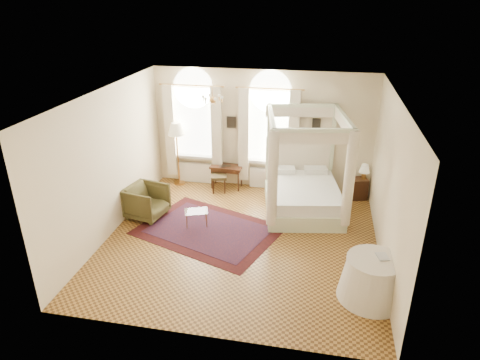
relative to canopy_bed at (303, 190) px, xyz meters
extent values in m
plane|color=#A06E2E|center=(-1.26, -1.69, -0.57)|extent=(6.00, 6.00, 0.00)
plane|color=beige|center=(-1.26, 1.31, 1.08)|extent=(6.00, 0.00, 6.00)
plane|color=beige|center=(-1.26, -4.69, 1.08)|extent=(6.00, 0.00, 6.00)
plane|color=beige|center=(-4.26, -1.69, 1.08)|extent=(0.00, 6.00, 6.00)
plane|color=beige|center=(1.74, -1.69, 1.08)|extent=(0.00, 6.00, 6.00)
plane|color=white|center=(-1.26, -1.69, 2.73)|extent=(6.00, 6.00, 0.00)
cube|color=white|center=(-3.16, 1.28, 1.23)|extent=(1.10, 0.04, 1.90)
cylinder|color=white|center=(-3.16, 1.28, 2.18)|extent=(1.10, 0.04, 1.10)
cube|color=white|center=(-3.16, 1.19, 0.24)|extent=(1.32, 0.24, 0.08)
cube|color=beige|center=(-3.83, 1.11, 0.98)|extent=(0.28, 0.14, 2.60)
cube|color=beige|center=(-2.49, 1.11, 0.98)|extent=(0.28, 0.14, 2.60)
cube|color=white|center=(-3.16, 1.21, -0.27)|extent=(1.00, 0.12, 0.58)
cube|color=white|center=(-1.06, 1.28, 1.23)|extent=(1.10, 0.04, 1.90)
cylinder|color=white|center=(-1.06, 1.28, 2.18)|extent=(1.10, 0.04, 1.10)
cube|color=white|center=(-1.06, 1.19, 0.24)|extent=(1.32, 0.24, 0.08)
cube|color=beige|center=(-1.73, 1.11, 0.98)|extent=(0.28, 0.14, 2.60)
cube|color=beige|center=(-0.39, 1.11, 0.98)|extent=(0.28, 0.14, 2.60)
cube|color=white|center=(-1.06, 1.21, -0.27)|extent=(1.00, 0.12, 0.58)
cylinder|color=#B37E3B|center=(-2.16, -0.49, 2.53)|extent=(0.02, 0.02, 0.40)
sphere|color=#B37E3B|center=(-2.16, -0.49, 2.31)|extent=(0.16, 0.16, 0.16)
sphere|color=beige|center=(-1.94, -0.49, 2.38)|extent=(0.07, 0.07, 0.07)
sphere|color=beige|center=(-2.05, -0.29, 2.38)|extent=(0.07, 0.07, 0.07)
sphere|color=beige|center=(-2.27, -0.29, 2.38)|extent=(0.07, 0.07, 0.07)
sphere|color=beige|center=(-2.38, -0.49, 2.38)|extent=(0.07, 0.07, 0.07)
sphere|color=beige|center=(-2.27, -0.68, 2.38)|extent=(0.07, 0.07, 0.07)
sphere|color=beige|center=(-2.05, -0.68, 2.38)|extent=(0.07, 0.07, 0.07)
cube|color=black|center=(-2.11, 1.28, 1.28)|extent=(0.26, 0.03, 0.32)
cube|color=black|center=(0.19, 1.28, 1.38)|extent=(0.22, 0.03, 0.26)
cube|color=beige|center=(0.00, 0.01, -0.38)|extent=(2.19, 2.54, 0.39)
cube|color=white|center=(0.00, 0.01, -0.03)|extent=(2.07, 2.42, 0.30)
cube|color=beige|center=(-0.19, 1.08, 0.40)|extent=(1.81, 0.41, 1.29)
cube|color=beige|center=(-1.03, 0.91, 0.66)|extent=(0.11, 0.11, 2.47)
cube|color=beige|center=(0.64, 1.21, 0.66)|extent=(0.11, 0.11, 2.47)
cube|color=beige|center=(-0.65, -1.18, 0.66)|extent=(0.11, 0.11, 2.47)
cube|color=beige|center=(1.02, -0.88, 0.66)|extent=(0.11, 0.11, 2.47)
cube|color=beige|center=(-0.19, 1.06, 1.90)|extent=(1.81, 0.41, 0.09)
cube|color=beige|center=(0.19, -1.03, 1.90)|extent=(1.81, 0.41, 0.09)
cube|color=beige|center=(-0.84, -0.14, 1.90)|extent=(0.48, 2.23, 0.09)
cube|color=beige|center=(0.83, 0.16, 1.90)|extent=(0.48, 2.23, 0.09)
cube|color=beige|center=(-0.19, 1.06, 1.75)|extent=(1.87, 0.38, 0.30)
cube|color=beige|center=(0.19, -1.03, 1.75)|extent=(1.87, 0.38, 0.30)
cube|color=beige|center=(-0.84, -0.14, 1.75)|extent=(0.45, 2.29, 0.30)
cube|color=beige|center=(0.83, 0.16, 1.75)|extent=(0.45, 2.29, 0.30)
cylinder|color=beige|center=(-0.65, -1.18, 0.77)|extent=(0.24, 0.24, 2.25)
cylinder|color=beige|center=(1.02, -0.88, 0.77)|extent=(0.24, 0.24, 2.25)
cube|color=#381A0F|center=(1.44, 1.01, -0.28)|extent=(0.49, 0.46, 0.58)
cylinder|color=#B37E3B|center=(1.53, 1.04, 0.10)|extent=(0.12, 0.12, 0.20)
cone|color=beige|center=(1.53, 1.04, 0.30)|extent=(0.28, 0.28, 0.22)
cube|color=#381A0F|center=(-2.20, 1.01, 0.06)|extent=(0.91, 0.51, 0.05)
cube|color=#381A0F|center=(-2.20, 1.01, -0.01)|extent=(0.82, 0.42, 0.09)
cylinder|color=#381A0F|center=(-2.58, 1.21, -0.26)|extent=(0.04, 0.04, 0.62)
cylinder|color=#381A0F|center=(-1.81, 1.17, -0.26)|extent=(0.04, 0.04, 0.62)
cylinder|color=#381A0F|center=(-2.60, 0.86, -0.26)|extent=(0.04, 0.04, 0.62)
cylinder|color=#381A0F|center=(-1.83, 0.82, -0.26)|extent=(0.04, 0.04, 0.62)
imported|color=black|center=(-2.25, 0.98, 0.10)|extent=(0.38, 0.31, 0.03)
cube|color=#45361D|center=(-2.36, 0.73, -0.12)|extent=(0.51, 0.51, 0.09)
cylinder|color=#381A0F|center=(-2.48, 0.54, -0.37)|extent=(0.04, 0.04, 0.40)
cylinder|color=#381A0F|center=(-2.17, 0.61, -0.37)|extent=(0.04, 0.04, 0.40)
cylinder|color=#381A0F|center=(-2.56, 0.85, -0.37)|extent=(0.04, 0.04, 0.40)
cylinder|color=#381A0F|center=(-2.24, 0.92, -0.37)|extent=(0.04, 0.04, 0.40)
imported|color=#423B1C|center=(-3.76, -1.04, -0.16)|extent=(1.06, 1.04, 0.82)
cube|color=white|center=(-2.45, -1.21, -0.21)|extent=(0.64, 0.54, 0.02)
cylinder|color=#B37E3B|center=(-2.62, -1.43, -0.39)|extent=(0.02, 0.02, 0.36)
cylinder|color=#B37E3B|center=(-2.17, -1.28, -0.39)|extent=(0.02, 0.02, 0.36)
cylinder|color=#B37E3B|center=(-2.72, -1.14, -0.39)|extent=(0.02, 0.02, 0.36)
cylinder|color=#B37E3B|center=(-2.27, -0.99, -0.39)|extent=(0.02, 0.02, 0.36)
cylinder|color=#B37E3B|center=(-3.62, 1.01, -0.56)|extent=(0.32, 0.32, 0.03)
cylinder|color=#B37E3B|center=(-3.62, 1.01, 0.23)|extent=(0.04, 0.04, 1.61)
cone|color=beige|center=(-3.62, 1.01, 1.09)|extent=(0.47, 0.47, 0.34)
cube|color=#431011|center=(-2.10, -1.42, -0.57)|extent=(3.68, 3.16, 0.01)
cube|color=black|center=(-2.10, -1.42, -0.56)|extent=(3.06, 2.54, 0.01)
cone|color=silver|center=(1.44, -3.15, -0.18)|extent=(1.21, 1.21, 0.78)
cylinder|color=silver|center=(1.44, -3.15, 0.23)|extent=(0.99, 0.99, 0.04)
imported|color=black|center=(1.47, -3.08, 0.27)|extent=(0.25, 0.30, 0.02)
camera|label=1|loc=(0.31, -9.81, 4.61)|focal=32.00mm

